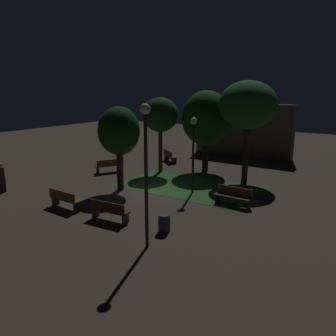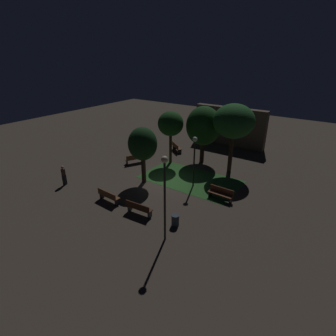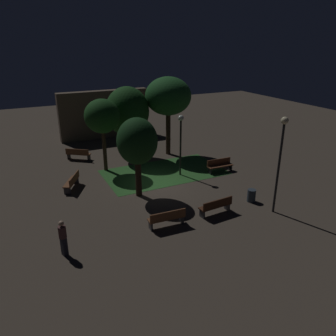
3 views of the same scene
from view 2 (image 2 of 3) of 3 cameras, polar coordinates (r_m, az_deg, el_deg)
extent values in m
plane|color=#473D33|center=(21.58, -0.79, -2.97)|extent=(60.00, 60.00, 0.00)
cube|color=#2D6028|center=(22.06, 4.76, -2.43)|extent=(7.96, 4.50, 0.01)
cube|color=brown|center=(19.12, -12.48, -5.79)|extent=(1.82, 0.58, 0.06)
cube|color=brown|center=(18.90, -13.02, -5.41)|extent=(1.80, 0.16, 0.40)
cube|color=#2D2D33|center=(19.79, -13.93, -5.66)|extent=(0.10, 0.39, 0.42)
cube|color=#2D2D33|center=(18.69, -10.81, -7.20)|extent=(0.10, 0.39, 0.42)
cube|color=#422314|center=(17.41, -6.13, -8.46)|extent=(1.83, 0.60, 0.06)
cube|color=#422314|center=(17.15, -6.58, -8.12)|extent=(1.80, 0.18, 0.40)
cube|color=#2D2D33|center=(17.97, -8.17, -8.37)|extent=(0.11, 0.39, 0.42)
cube|color=#2D2D33|center=(17.13, -3.91, -9.90)|extent=(0.11, 0.39, 0.42)
cube|color=brown|center=(19.22, 11.13, -5.49)|extent=(1.82, 0.54, 0.06)
cube|color=brown|center=(19.28, 11.46, -4.64)|extent=(1.80, 0.12, 0.40)
cube|color=black|center=(19.06, 13.23, -6.78)|extent=(0.09, 0.39, 0.42)
cube|color=black|center=(19.64, 8.98, -5.46)|extent=(0.09, 0.39, 0.42)
cube|color=brown|center=(25.27, -7.12, 2.05)|extent=(1.27, 1.81, 0.06)
cube|color=brown|center=(25.00, -6.98, 2.38)|extent=(0.90, 1.62, 0.40)
cube|color=#2D2D33|center=(25.12, -8.80, 1.23)|extent=(0.38, 0.25, 0.42)
cube|color=#2D2D33|center=(25.61, -5.42, 1.85)|extent=(0.38, 0.25, 0.42)
cube|color=brown|center=(28.14, 1.95, 4.49)|extent=(1.73, 1.47, 0.06)
cube|color=brown|center=(27.99, 1.55, 4.89)|extent=(1.47, 1.13, 0.40)
cube|color=black|center=(28.93, 1.40, 4.53)|extent=(0.30, 0.35, 0.42)
cube|color=black|center=(27.51, 2.51, 3.50)|extent=(0.30, 0.35, 0.42)
cylinder|color=#2D2116|center=(21.09, -5.26, 0.19)|extent=(0.35, 0.35, 2.62)
ellipsoid|color=#143816|center=(20.41, -5.46, 5.16)|extent=(2.24, 2.24, 2.59)
cylinder|color=#38281C|center=(24.80, 0.54, 4.55)|extent=(0.26, 0.26, 3.12)
ellipsoid|color=#194719|center=(24.17, 0.56, 9.47)|extent=(2.31, 2.31, 2.22)
cylinder|color=#2D2116|center=(25.23, 7.34, 4.11)|extent=(0.40, 0.40, 2.64)
ellipsoid|color=#194719|center=(24.59, 7.60, 8.93)|extent=(3.17, 3.17, 3.56)
cylinder|color=#38281C|center=(23.43, 13.27, 3.30)|extent=(0.36, 0.36, 3.54)
ellipsoid|color=#1E5623|center=(22.67, 13.91, 9.73)|extent=(3.41, 3.41, 2.81)
cylinder|color=black|center=(20.28, 5.57, 0.80)|extent=(0.12, 0.12, 3.66)
sphere|color=white|center=(19.61, 5.80, 6.15)|extent=(0.36, 0.36, 0.36)
cylinder|color=black|center=(14.13, -0.70, -7.57)|extent=(0.12, 0.12, 4.68)
sphere|color=#F4E5B2|center=(13.02, -0.75, 1.85)|extent=(0.36, 0.36, 0.36)
cylinder|color=#2D3842|center=(16.33, 1.57, -11.11)|extent=(0.46, 0.46, 0.70)
cube|color=black|center=(22.48, -21.27, -2.37)|extent=(0.27, 0.33, 0.84)
cylinder|color=#4C2D2D|center=(22.21, -21.52, -0.79)|extent=(0.32, 0.32, 0.52)
sphere|color=tan|center=(22.06, -21.67, 0.16)|extent=(0.22, 0.22, 0.22)
cube|color=brown|center=(30.49, 13.00, 8.66)|extent=(8.00, 0.80, 4.21)
camera|label=1|loc=(4.14, 10.97, -59.29)|focal=38.00mm
camera|label=3|loc=(18.75, -60.27, 8.03)|focal=35.33mm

